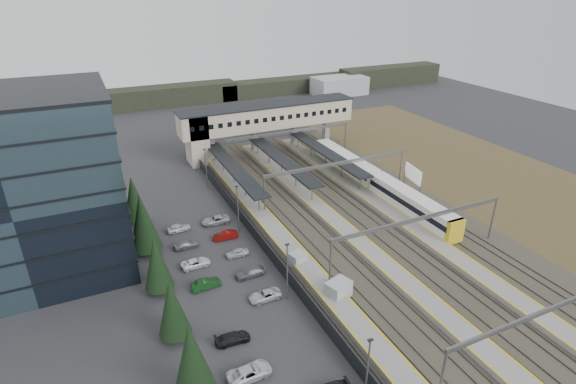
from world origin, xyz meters
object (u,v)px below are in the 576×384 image
office_building (18,189)px  footbridge (257,120)px  train (376,182)px  relay_cabin_far (298,259)px  billboard (413,175)px  relay_cabin_near (338,290)px

office_building → footbridge: size_ratio=0.60×
train → footbridge: bearing=113.2°
footbridge → train: footbridge is taller
office_building → train: (56.00, 1.26, -10.06)m
relay_cabin_far → billboard: (30.50, 13.30, 2.10)m
relay_cabin_near → train: train is taller
relay_cabin_far → train: size_ratio=0.06×
office_building → billboard: (62.89, -0.63, -9.08)m
office_building → billboard: 63.55m
relay_cabin_near → train: size_ratio=0.09×
relay_cabin_near → billboard: bearing=37.0°
relay_cabin_near → relay_cabin_far: 8.71m
relay_cabin_near → office_building: bearing=146.3°
office_building → relay_cabin_near: 42.06m
footbridge → office_building: bearing=-145.5°
relay_cabin_near → footbridge: bearing=79.3°
footbridge → relay_cabin_far: bearing=-104.4°
relay_cabin_near → train: (22.21, 23.78, 0.88)m
footbridge → billboard: footbridge is taller
office_building → relay_cabin_far: bearing=-23.3°
relay_cabin_far → footbridge: size_ratio=0.07×
billboard → footbridge: bearing=122.1°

